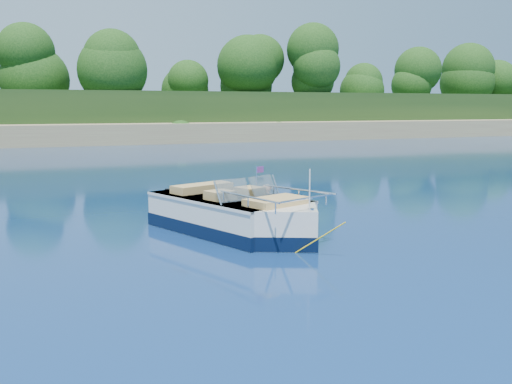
% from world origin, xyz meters
% --- Properties ---
extents(ground, '(160.00, 160.00, 0.00)m').
position_xyz_m(ground, '(0.00, 0.00, 0.00)').
color(ground, '#091C42').
rests_on(ground, ground).
extents(shoreline, '(170.00, 59.00, 6.00)m').
position_xyz_m(shoreline, '(0.00, 63.77, 0.98)').
color(shoreline, '#8C7251').
rests_on(shoreline, ground).
extents(treeline, '(150.00, 7.12, 8.19)m').
position_xyz_m(treeline, '(0.04, 41.01, 5.55)').
color(treeline, '#311B10').
rests_on(treeline, ground).
extents(motorboat, '(3.14, 5.16, 1.81)m').
position_xyz_m(motorboat, '(1.28, 3.94, 0.35)').
color(motorboat, silver).
rests_on(motorboat, ground).
extents(tow_tube, '(1.36, 1.36, 0.32)m').
position_xyz_m(tow_tube, '(2.52, 5.49, 0.08)').
color(tow_tube, '#FFAD02').
rests_on(tow_tube, ground).
extents(boy, '(0.53, 0.79, 1.42)m').
position_xyz_m(boy, '(2.53, 5.50, 0.00)').
color(boy, tan).
rests_on(boy, ground).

